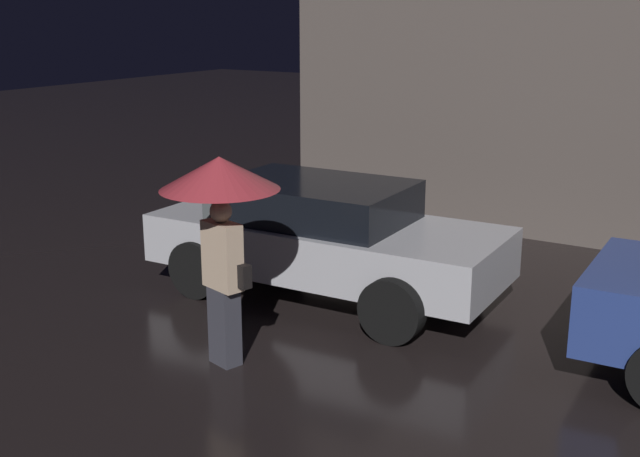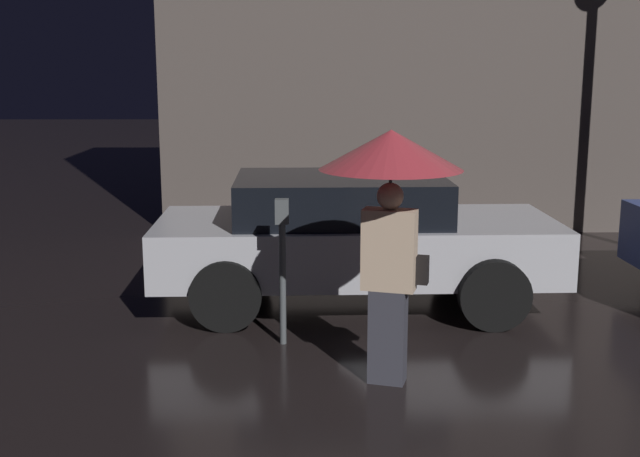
{
  "view_description": "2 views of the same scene",
  "coord_description": "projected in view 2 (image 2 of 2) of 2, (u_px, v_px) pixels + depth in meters",
  "views": [
    {
      "loc": [
        -1.17,
        -6.29,
        3.28
      ],
      "look_at": [
        -5.4,
        0.59,
        1.06
      ],
      "focal_mm": 45.0,
      "sensor_mm": 36.0,
      "label": 1
    },
    {
      "loc": [
        -6.21,
        -6.76,
        2.49
      ],
      "look_at": [
        -6.17,
        0.6,
        0.97
      ],
      "focal_mm": 45.0,
      "sensor_mm": 36.0,
      "label": 2
    }
  ],
  "objects": [
    {
      "name": "pedestrian_with_umbrella",
      "position": [
        391.0,
        180.0,
        6.08
      ],
      "size": [
        1.1,
        1.1,
        2.01
      ],
      "rotation": [
        0.0,
        0.0,
        2.86
      ],
      "color": "#383842",
      "rests_on": "ground"
    },
    {
      "name": "parking_meter",
      "position": [
        282.0,
        256.0,
        7.1
      ],
      "size": [
        0.12,
        0.1,
        1.33
      ],
      "color": "#4C5154",
      "rests_on": "ground"
    },
    {
      "name": "parked_car_silver",
      "position": [
        352.0,
        236.0,
        8.33
      ],
      "size": [
        4.15,
        1.9,
        1.36
      ],
      "rotation": [
        0.0,
        0.0,
        0.03
      ],
      "color": "#B7B7BF",
      "rests_on": "ground"
    }
  ]
}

